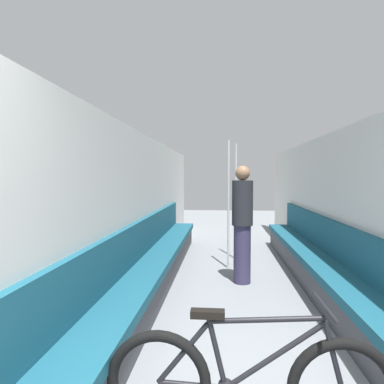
{
  "coord_description": "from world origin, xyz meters",
  "views": [
    {
      "loc": [
        -0.2,
        -0.65,
        1.53
      ],
      "look_at": [
        -0.48,
        2.55,
        1.39
      ],
      "focal_mm": 32.0,
      "sensor_mm": 36.0,
      "label": 1
    }
  ],
  "objects_px": {
    "grab_pole_near": "(236,203)",
    "grab_pole_far": "(228,206)",
    "bench_seat_row_left": "(153,267)",
    "passenger_standing": "(242,223)",
    "bicycle": "(248,384)",
    "bench_seat_row_right": "(324,271)"
  },
  "relations": [
    {
      "from": "grab_pole_near",
      "to": "bicycle",
      "type": "bearing_deg",
      "value": -91.29
    },
    {
      "from": "grab_pole_near",
      "to": "grab_pole_far",
      "type": "relative_size",
      "value": 1.0
    },
    {
      "from": "bench_seat_row_left",
      "to": "passenger_standing",
      "type": "bearing_deg",
      "value": 17.01
    },
    {
      "from": "bicycle",
      "to": "bench_seat_row_right",
      "type": "bearing_deg",
      "value": 77.6
    },
    {
      "from": "grab_pole_near",
      "to": "grab_pole_far",
      "type": "height_order",
      "value": "same"
    },
    {
      "from": "bicycle",
      "to": "passenger_standing",
      "type": "xyz_separation_m",
      "value": [
        0.14,
        2.98,
        0.54
      ]
    },
    {
      "from": "bicycle",
      "to": "grab_pole_far",
      "type": "distance_m",
      "value": 3.83
    },
    {
      "from": "grab_pole_far",
      "to": "passenger_standing",
      "type": "xyz_separation_m",
      "value": [
        0.19,
        -0.79,
        -0.17
      ]
    },
    {
      "from": "grab_pole_near",
      "to": "passenger_standing",
      "type": "xyz_separation_m",
      "value": [
        0.04,
        -1.45,
        -0.17
      ]
    },
    {
      "from": "passenger_standing",
      "to": "grab_pole_far",
      "type": "bearing_deg",
      "value": -47.14
    },
    {
      "from": "bench_seat_row_right",
      "to": "bench_seat_row_left",
      "type": "bearing_deg",
      "value": 180.0
    },
    {
      "from": "bench_seat_row_right",
      "to": "passenger_standing",
      "type": "relative_size",
      "value": 3.9
    },
    {
      "from": "bench_seat_row_left",
      "to": "grab_pole_far",
      "type": "height_order",
      "value": "grab_pole_far"
    },
    {
      "from": "bicycle",
      "to": "passenger_standing",
      "type": "relative_size",
      "value": 1.0
    },
    {
      "from": "grab_pole_near",
      "to": "grab_pole_far",
      "type": "bearing_deg",
      "value": -102.68
    },
    {
      "from": "bench_seat_row_left",
      "to": "bicycle",
      "type": "relative_size",
      "value": 3.91
    },
    {
      "from": "bench_seat_row_left",
      "to": "bench_seat_row_right",
      "type": "distance_m",
      "value": 2.27
    },
    {
      "from": "passenger_standing",
      "to": "bicycle",
      "type": "bearing_deg",
      "value": 117.04
    },
    {
      "from": "bicycle",
      "to": "grab_pole_near",
      "type": "height_order",
      "value": "grab_pole_near"
    },
    {
      "from": "grab_pole_far",
      "to": "bench_seat_row_left",
      "type": "bearing_deg",
      "value": -131.79
    },
    {
      "from": "bench_seat_row_left",
      "to": "passenger_standing",
      "type": "xyz_separation_m",
      "value": [
        1.23,
        0.38,
        0.57
      ]
    },
    {
      "from": "bench_seat_row_left",
      "to": "grab_pole_near",
      "type": "height_order",
      "value": "grab_pole_near"
    }
  ]
}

